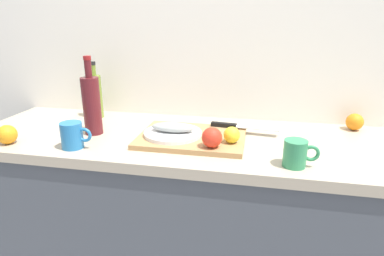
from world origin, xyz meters
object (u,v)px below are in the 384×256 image
at_px(olive_oil_bottle, 95,95).
at_px(orange_0, 355,122).
at_px(coffee_mug_0, 296,153).
at_px(wine_bottle, 92,104).
at_px(white_plate, 173,133).
at_px(chef_knife, 236,126).
at_px(cutting_board, 192,137).
at_px(lemon_0, 232,135).
at_px(coffee_mug_1, 73,135).
at_px(fish_fillet, 173,127).

bearing_deg(olive_oil_bottle, orange_0, 2.09).
bearing_deg(coffee_mug_0, wine_bottle, 168.05).
distance_m(white_plate, chef_knife, 0.28).
bearing_deg(chef_knife, cutting_board, -137.34).
distance_m(cutting_board, wine_bottle, 0.44).
distance_m(lemon_0, olive_oil_bottle, 0.74).
bearing_deg(chef_knife, coffee_mug_0, -48.13).
relative_size(white_plate, coffee_mug_1, 1.92).
height_order(olive_oil_bottle, coffee_mug_1, olive_oil_bottle).
relative_size(olive_oil_bottle, coffee_mug_1, 2.26).
relative_size(white_plate, lemon_0, 3.73).
bearing_deg(white_plate, wine_bottle, 178.53).
height_order(chef_knife, lemon_0, lemon_0).
xyz_separation_m(cutting_board, wine_bottle, (-0.42, -0.01, 0.12)).
relative_size(white_plate, orange_0, 3.15).
xyz_separation_m(cutting_board, olive_oil_bottle, (-0.52, 0.22, 0.10)).
xyz_separation_m(lemon_0, coffee_mug_1, (-0.59, -0.12, -0.00)).
relative_size(cutting_board, chef_knife, 1.44).
distance_m(cutting_board, coffee_mug_1, 0.46).
bearing_deg(cutting_board, fish_fillet, -168.88).
distance_m(fish_fillet, coffee_mug_1, 0.38).
bearing_deg(lemon_0, coffee_mug_0, -29.19).
relative_size(lemon_0, orange_0, 0.85).
distance_m(cutting_board, white_plate, 0.08).
bearing_deg(fish_fillet, wine_bottle, 178.53).
height_order(lemon_0, wine_bottle, wine_bottle).
xyz_separation_m(olive_oil_bottle, coffee_mug_1, (0.10, -0.39, -0.06)).
relative_size(fish_fillet, orange_0, 2.36).
bearing_deg(white_plate, olive_oil_bottle, 152.48).
bearing_deg(white_plate, fish_fillet, 0.00).
xyz_separation_m(olive_oil_bottle, coffee_mug_0, (0.91, -0.40, -0.07)).
height_order(chef_knife, orange_0, orange_0).
xyz_separation_m(chef_knife, wine_bottle, (-0.59, -0.13, 0.10)).
xyz_separation_m(lemon_0, wine_bottle, (-0.59, 0.05, 0.08)).
distance_m(coffee_mug_1, orange_0, 1.18).
bearing_deg(white_plate, orange_0, 20.35).
bearing_deg(white_plate, coffee_mug_1, -155.49).
bearing_deg(cutting_board, orange_0, 21.32).
xyz_separation_m(fish_fillet, olive_oil_bottle, (-0.45, 0.23, 0.06)).
distance_m(wine_bottle, coffee_mug_0, 0.83).
xyz_separation_m(fish_fillet, wine_bottle, (-0.35, 0.01, 0.07)).
bearing_deg(cutting_board, wine_bottle, -179.21).
relative_size(coffee_mug_0, orange_0, 1.58).
bearing_deg(coffee_mug_1, white_plate, 24.51).
bearing_deg(orange_0, wine_bottle, -166.25).
bearing_deg(coffee_mug_0, orange_0, 56.73).
bearing_deg(wine_bottle, white_plate, -1.47).
height_order(lemon_0, orange_0, lemon_0).
relative_size(wine_bottle, orange_0, 4.42).
bearing_deg(orange_0, coffee_mug_1, -158.31).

